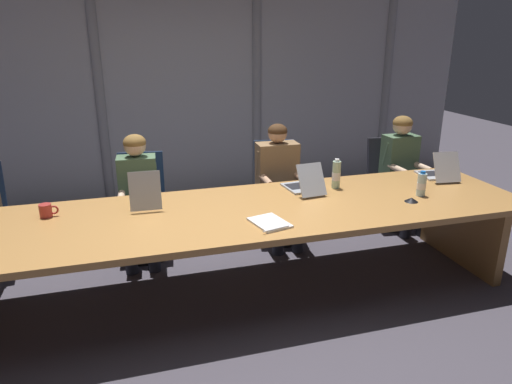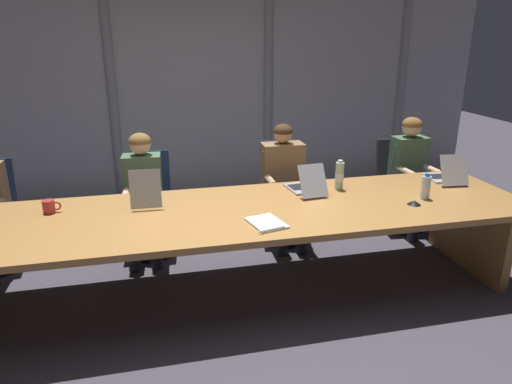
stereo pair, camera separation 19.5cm
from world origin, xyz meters
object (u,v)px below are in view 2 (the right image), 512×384
object	(u,v)px
office_chair_center	(282,202)
coffee_mug_near	(49,207)
person_center	(284,177)
spiral_notepad	(267,223)
laptop_left_mid	(147,197)
laptop_right_mid	(445,175)
office_chair_right_mid	(398,194)
person_right_mid	(412,168)
water_bottle_primary	(339,176)
laptop_center	(305,186)
person_left_mid	(143,188)
office_chair_left_mid	(149,214)
water_bottle_secondary	(426,187)
conference_mic_left_side	(414,203)

from	to	relation	value
office_chair_center	coffee_mug_near	distance (m)	2.27
person_center	spiral_notepad	bearing A→B (deg)	-20.81
spiral_notepad	laptop_left_mid	bearing A→B (deg)	129.17
laptop_right_mid	spiral_notepad	distance (m)	1.99
laptop_left_mid	office_chair_right_mid	bearing A→B (deg)	-72.79
person_right_mid	water_bottle_primary	bearing A→B (deg)	-62.48
spiral_notepad	person_center	bearing A→B (deg)	54.25
laptop_center	coffee_mug_near	distance (m)	2.08
laptop_left_mid	laptop_right_mid	distance (m)	2.72
laptop_right_mid	water_bottle_primary	world-z (taller)	laptop_right_mid
laptop_right_mid	office_chair_center	size ratio (longest dim) A/B	0.45
laptop_center	laptop_left_mid	bearing A→B (deg)	83.98
office_chair_right_mid	person_left_mid	xyz separation A→B (m)	(-2.74, -0.16, 0.32)
office_chair_left_mid	office_chair_right_mid	distance (m)	2.71
water_bottle_secondary	water_bottle_primary	bearing A→B (deg)	146.89
office_chair_right_mid	person_right_mid	size ratio (longest dim) A/B	0.77
office_chair_right_mid	conference_mic_left_side	world-z (taller)	office_chair_right_mid
coffee_mug_near	conference_mic_left_side	xyz separation A→B (m)	(2.83, -0.48, -0.03)
laptop_right_mid	person_center	bearing A→B (deg)	73.31
laptop_left_mid	person_left_mid	world-z (taller)	person_left_mid
office_chair_center	conference_mic_left_side	size ratio (longest dim) A/B	8.99
person_center	spiral_notepad	distance (m)	1.32
office_chair_left_mid	person_left_mid	distance (m)	0.36
person_left_mid	person_right_mid	size ratio (longest dim) A/B	0.97
person_center	laptop_right_mid	bearing A→B (deg)	68.17
laptop_center	conference_mic_left_side	world-z (taller)	laptop_center
laptop_center	office_chair_center	bearing A→B (deg)	-6.97
person_right_mid	water_bottle_secondary	world-z (taller)	person_right_mid
laptop_left_mid	coffee_mug_near	xyz separation A→B (m)	(-0.73, -0.03, -0.01)
laptop_left_mid	person_left_mid	bearing A→B (deg)	5.68
laptop_left_mid	coffee_mug_near	world-z (taller)	laptop_left_mid
coffee_mug_near	spiral_notepad	distance (m)	1.68
office_chair_center	spiral_notepad	size ratio (longest dim) A/B	2.84
water_bottle_primary	spiral_notepad	world-z (taller)	water_bottle_primary
water_bottle_secondary	office_chair_left_mid	bearing A→B (deg)	153.35
laptop_left_mid	office_chair_right_mid	distance (m)	2.84
spiral_notepad	office_chair_right_mid	bearing A→B (deg)	22.70
office_chair_center	person_left_mid	size ratio (longest dim) A/B	0.83
water_bottle_secondary	office_chair_center	bearing A→B (deg)	128.37
laptop_right_mid	water_bottle_secondary	world-z (taller)	laptop_right_mid
water_bottle_secondary	laptop_center	bearing A→B (deg)	156.65
laptop_center	coffee_mug_near	size ratio (longest dim) A/B	3.37
person_right_mid	coffee_mug_near	size ratio (longest dim) A/B	8.85
laptop_left_mid	spiral_notepad	xyz separation A→B (m)	(0.84, -0.63, -0.05)
laptop_left_mid	spiral_notepad	bearing A→B (deg)	-125.25
spiral_notepad	person_right_mid	bearing A→B (deg)	18.98
water_bottle_primary	coffee_mug_near	bearing A→B (deg)	-179.32
laptop_left_mid	office_chair_center	bearing A→B (deg)	-59.41
person_right_mid	laptop_left_mid	bearing A→B (deg)	-79.05
person_left_mid	person_center	xyz separation A→B (m)	(1.37, 0.01, 0.01)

